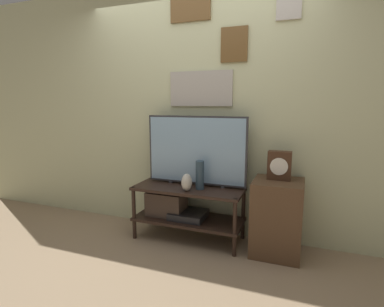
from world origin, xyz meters
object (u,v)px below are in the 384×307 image
television (196,150)px  mantel_clock (279,165)px  vase_urn_stoneware (187,182)px  vase_tall_ceramic (200,175)px

television → mantel_clock: (0.85, -0.05, -0.09)m
television → mantel_clock: size_ratio=3.98×
vase_urn_stoneware → vase_tall_ceramic: size_ratio=0.60×
mantel_clock → vase_urn_stoneware: bearing=-168.1°
vase_urn_stoneware → vase_tall_ceramic: (0.10, 0.10, 0.06)m
television → mantel_clock: bearing=-3.1°
vase_urn_stoneware → television: bearing=86.3°
television → mantel_clock: television is taller
television → mantel_clock: 0.85m
vase_tall_ceramic → vase_urn_stoneware: bearing=-134.1°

